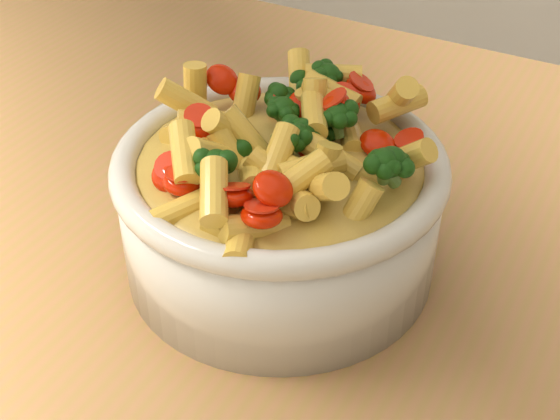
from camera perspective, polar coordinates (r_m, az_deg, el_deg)
The scene contains 3 objects.
table at distance 0.71m, azimuth -7.40°, elevation -5.92°, with size 1.20×0.80×0.90m.
serving_bowl at distance 0.54m, azimuth 0.00°, elevation 0.10°, with size 0.23×0.23×0.10m.
pasta_salad at distance 0.51m, azimuth 0.00°, elevation 5.57°, with size 0.18×0.18×0.04m.
Camera 1 is at (0.33, -0.41, 1.28)m, focal length 50.00 mm.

